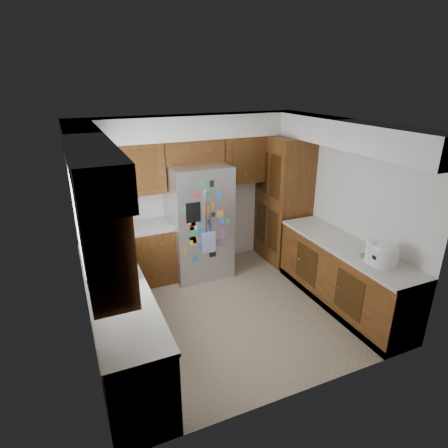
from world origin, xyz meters
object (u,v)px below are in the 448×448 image
(pantry, at_px, (283,200))
(fridge, at_px, (199,221))
(rice_cooker, at_px, (385,253))
(paper_towel, at_px, (371,251))

(pantry, distance_m, fridge, 1.51)
(rice_cooker, bearing_deg, paper_towel, 126.85)
(pantry, xyz_separation_m, paper_towel, (-0.09, -2.12, -0.01))
(pantry, bearing_deg, rice_cooker, -90.01)
(fridge, xyz_separation_m, paper_towel, (1.41, -2.17, 0.16))
(pantry, xyz_separation_m, rice_cooker, (-0.00, -2.24, -0.01))
(paper_towel, bearing_deg, fridge, 122.94)
(pantry, relative_size, paper_towel, 7.58)
(rice_cooker, height_order, paper_towel, rice_cooker)
(fridge, bearing_deg, rice_cooker, -56.84)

